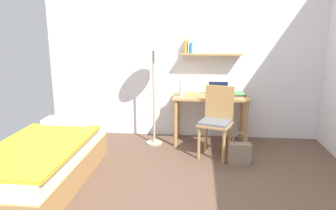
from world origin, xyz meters
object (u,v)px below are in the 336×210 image
desk_chair (217,119)px  water_bottle (182,89)px  handbag (239,153)px  book_stack (238,94)px  standing_lamp (153,48)px  desk (210,105)px  laptop (218,91)px  bed (44,162)px

desk_chair → water_bottle: water_bottle is taller
water_bottle → handbag: (0.77, -0.69, -0.68)m
book_stack → water_bottle: bearing=-171.3°
standing_lamp → water_bottle: (0.40, 0.06, -0.59)m
desk → water_bottle: (-0.42, -0.07, 0.24)m
standing_lamp → water_bottle: size_ratio=7.30×
desk_chair → book_stack: (0.33, 0.55, 0.23)m
standing_lamp → handbag: standing_lamp is taller
water_bottle → standing_lamp: bearing=-171.4°
book_stack → handbag: bearing=-93.3°
desk_chair → laptop: 0.62m
laptop → book_stack: bearing=-2.3°
standing_lamp → book_stack: 1.41m
desk_chair → handbag: bearing=-42.7°
bed → desk_chair: size_ratio=1.98×
desk → laptop: laptop is taller
bed → desk_chair: (1.92, 0.98, 0.27)m
desk_chair → standing_lamp: standing_lamp is taller
desk_chair → water_bottle: bearing=139.0°
standing_lamp → laptop: (0.93, 0.20, -0.64)m
water_bottle → desk: bearing=9.5°
standing_lamp → water_bottle: 0.71m
bed → desk_chair: bearing=27.1°
desk → desk_chair: (0.07, -0.49, -0.07)m
standing_lamp → book_stack: standing_lamp is taller
book_stack → bed: bearing=-145.8°
water_bottle → bed: bearing=-135.5°
standing_lamp → bed: bearing=-127.5°
standing_lamp → book_stack: bearing=8.7°
bed → handbag: 2.32m
desk → standing_lamp: 1.17m
desk → handbag: 0.94m
desk_chair → book_stack: size_ratio=4.33×
standing_lamp → handbag: bearing=-28.1°
bed → desk_chair: 2.17m
standing_lamp → desk_chair: bearing=-22.3°
bed → standing_lamp: standing_lamp is taller
bed → laptop: size_ratio=5.86×
water_bottle → book_stack: size_ratio=1.02×
desk → handbag: (0.35, -0.76, -0.44)m
bed → water_bottle: size_ratio=8.40×
laptop → bed: bearing=-141.9°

